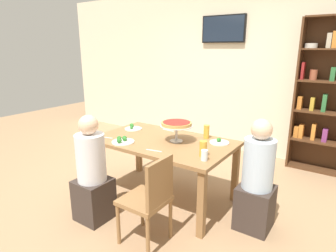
{
  "coord_description": "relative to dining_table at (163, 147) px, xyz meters",
  "views": [
    {
      "loc": [
        1.84,
        -2.59,
        1.79
      ],
      "look_at": [
        0.0,
        0.1,
        0.89
      ],
      "focal_mm": 30.37,
      "sensor_mm": 36.0,
      "label": 1
    }
  ],
  "objects": [
    {
      "name": "ground_plane",
      "position": [
        0.0,
        0.0,
        -0.65
      ],
      "size": [
        12.0,
        12.0,
        0.0
      ],
      "primitive_type": "plane",
      "color": "#9E7A56"
    },
    {
      "name": "rear_partition",
      "position": [
        0.0,
        2.2,
        0.75
      ],
      "size": [
        8.0,
        0.12,
        2.8
      ],
      "primitive_type": "cube",
      "color": "beige",
      "rests_on": "ground_plane"
    },
    {
      "name": "dining_table",
      "position": [
        0.0,
        0.0,
        0.0
      ],
      "size": [
        1.62,
        0.97,
        0.74
      ],
      "color": "olive",
      "rests_on": "ground_plane"
    },
    {
      "name": "television",
      "position": [
        -0.24,
        2.11,
        1.44
      ],
      "size": [
        0.77,
        0.05,
        0.45
      ],
      "color": "black"
    },
    {
      "name": "diner_head_east",
      "position": [
        1.12,
        0.02,
        -0.16
      ],
      "size": [
        0.34,
        0.34,
        1.15
      ],
      "rotation": [
        0.0,
        0.0,
        3.14
      ],
      "color": "#382D28",
      "rests_on": "ground_plane"
    },
    {
      "name": "diner_near_left",
      "position": [
        -0.35,
        -0.79,
        -0.16
      ],
      "size": [
        0.34,
        0.34,
        1.15
      ],
      "rotation": [
        0.0,
        0.0,
        1.57
      ],
      "color": "#382D28",
      "rests_on": "ground_plane"
    },
    {
      "name": "chair_near_right",
      "position": [
        0.4,
        -0.78,
        -0.17
      ],
      "size": [
        0.4,
        0.4,
        0.87
      ],
      "rotation": [
        0.0,
        0.0,
        1.57
      ],
      "color": "olive",
      "rests_on": "ground_plane"
    },
    {
      "name": "deep_dish_pizza_stand",
      "position": [
        0.15,
        0.05,
        0.28
      ],
      "size": [
        0.38,
        0.38,
        0.23
      ],
      "color": "silver",
      "rests_on": "dining_table"
    },
    {
      "name": "salad_plate_near_diner",
      "position": [
        -0.61,
        0.16,
        0.1
      ],
      "size": [
        0.22,
        0.22,
        0.07
      ],
      "color": "white",
      "rests_on": "dining_table"
    },
    {
      "name": "salad_plate_far_diner",
      "position": [
        -0.34,
        -0.33,
        0.11
      ],
      "size": [
        0.26,
        0.26,
        0.07
      ],
      "color": "white",
      "rests_on": "dining_table"
    },
    {
      "name": "salad_plate_spare",
      "position": [
        0.59,
        0.27,
        0.1
      ],
      "size": [
        0.22,
        0.22,
        0.06
      ],
      "color": "white",
      "rests_on": "dining_table"
    },
    {
      "name": "beer_glass_amber_tall",
      "position": [
        0.63,
        -0.19,
        0.17
      ],
      "size": [
        0.07,
        0.07,
        0.16
      ],
      "primitive_type": "cylinder",
      "color": "gold",
      "rests_on": "dining_table"
    },
    {
      "name": "beer_glass_amber_short",
      "position": [
        0.38,
        0.35,
        0.17
      ],
      "size": [
        0.07,
        0.07,
        0.16
      ],
      "primitive_type": "cylinder",
      "color": "gold",
      "rests_on": "dining_table"
    },
    {
      "name": "water_glass_clear_near",
      "position": [
        0.69,
        -0.28,
        0.14
      ],
      "size": [
        0.07,
        0.07,
        0.1
      ],
      "primitive_type": "cylinder",
      "color": "white",
      "rests_on": "dining_table"
    },
    {
      "name": "cutlery_fork_near",
      "position": [
        0.13,
        -0.35,
        0.09
      ],
      "size": [
        0.18,
        0.05,
        0.0
      ],
      "primitive_type": "cube",
      "rotation": [
        0.0,
        0.0,
        0.19
      ],
      "color": "silver",
      "rests_on": "dining_table"
    },
    {
      "name": "cutlery_knife_near",
      "position": [
        -0.18,
        0.37,
        0.09
      ],
      "size": [
        0.18,
        0.03,
        0.0
      ],
      "primitive_type": "cube",
      "rotation": [
        0.0,
        0.0,
        3.09
      ],
      "color": "silver",
      "rests_on": "dining_table"
    },
    {
      "name": "cutlery_fork_far",
      "position": [
        -0.63,
        -0.31,
        0.09
      ],
      "size": [
        0.18,
        0.05,
        0.0
      ],
      "primitive_type": "cube",
      "rotation": [
        0.0,
        0.0,
        0.22
      ],
      "color": "silver",
      "rests_on": "dining_table"
    }
  ]
}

